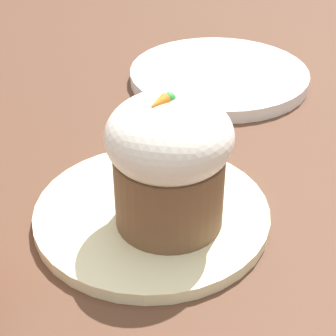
% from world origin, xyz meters
% --- Properties ---
extents(ground_plane, '(4.00, 4.00, 0.00)m').
position_xyz_m(ground_plane, '(0.00, 0.00, 0.00)').
color(ground_plane, '#513323').
extents(dessert_plate, '(0.21, 0.21, 0.01)m').
position_xyz_m(dessert_plate, '(0.00, 0.00, 0.01)').
color(dessert_plate, beige).
rests_on(dessert_plate, ground_plane).
extents(carrot_cake, '(0.10, 0.10, 0.12)m').
position_xyz_m(carrot_cake, '(0.00, 0.02, 0.07)').
color(carrot_cake, brown).
rests_on(carrot_cake, dessert_plate).
extents(spoon, '(0.10, 0.12, 0.01)m').
position_xyz_m(spoon, '(0.00, 0.00, 0.01)').
color(spoon, '#B7B7BC').
rests_on(spoon, dessert_plate).
extents(side_plate, '(0.23, 0.23, 0.02)m').
position_xyz_m(side_plate, '(-0.26, -0.15, 0.01)').
color(side_plate, white).
rests_on(side_plate, ground_plane).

